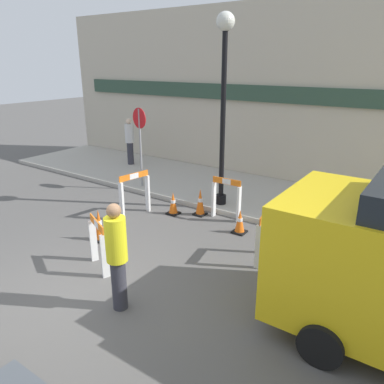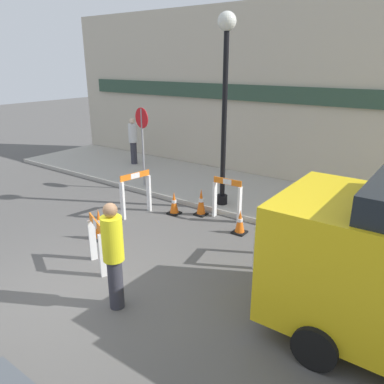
{
  "view_description": "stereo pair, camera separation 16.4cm",
  "coord_description": "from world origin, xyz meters",
  "px_view_note": "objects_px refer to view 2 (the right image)",
  "views": [
    {
      "loc": [
        4.63,
        -3.27,
        3.75
      ],
      "look_at": [
        0.15,
        3.19,
        1.0
      ],
      "focal_mm": 35.0,
      "sensor_mm": 36.0,
      "label": 1
    },
    {
      "loc": [
        4.77,
        -3.18,
        3.75
      ],
      "look_at": [
        0.15,
        3.19,
        1.0
      ],
      "focal_mm": 35.0,
      "sensor_mm": 36.0,
      "label": 2
    }
  ],
  "objects_px": {
    "streetlamp_post": "(225,86)",
    "stop_sign": "(142,134)",
    "person_worker": "(113,253)",
    "person_pedestrian": "(133,140)"
  },
  "relations": [
    {
      "from": "streetlamp_post",
      "to": "stop_sign",
      "type": "bearing_deg",
      "value": -178.89
    },
    {
      "from": "person_worker",
      "to": "person_pedestrian",
      "type": "bearing_deg",
      "value": 27.66
    },
    {
      "from": "stop_sign",
      "to": "streetlamp_post",
      "type": "bearing_deg",
      "value": -168.24
    },
    {
      "from": "streetlamp_post",
      "to": "stop_sign",
      "type": "relative_size",
      "value": 2.0
    },
    {
      "from": "streetlamp_post",
      "to": "stop_sign",
      "type": "height_order",
      "value": "streetlamp_post"
    },
    {
      "from": "stop_sign",
      "to": "person_worker",
      "type": "bearing_deg",
      "value": 139.16
    },
    {
      "from": "streetlamp_post",
      "to": "person_worker",
      "type": "bearing_deg",
      "value": -79.1
    },
    {
      "from": "streetlamp_post",
      "to": "stop_sign",
      "type": "xyz_separation_m",
      "value": [
        -2.77,
        -0.05,
        -1.47
      ]
    },
    {
      "from": "person_worker",
      "to": "person_pedestrian",
      "type": "relative_size",
      "value": 1.06
    },
    {
      "from": "streetlamp_post",
      "to": "person_worker",
      "type": "relative_size",
      "value": 2.63
    }
  ]
}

